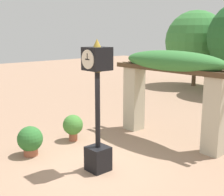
% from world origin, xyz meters
% --- Properties ---
extents(ground_plane, '(60.00, 60.00, 0.00)m').
position_xyz_m(ground_plane, '(0.00, 0.00, 0.00)').
color(ground_plane, '#9E7A60').
extents(pedestal_clock, '(0.58, 0.63, 3.49)m').
position_xyz_m(pedestal_clock, '(0.25, -0.17, 1.72)').
color(pedestal_clock, black).
rests_on(pedestal_clock, ground).
extents(pergola, '(4.58, 1.18, 3.06)m').
position_xyz_m(pergola, '(0.00, 3.20, 2.21)').
color(pergola, '#BCB299').
rests_on(pergola, ground).
extents(potted_plant_near_left, '(0.76, 0.76, 0.90)m').
position_xyz_m(potted_plant_near_left, '(-1.91, -1.02, 0.48)').
color(potted_plant_near_left, '#9E563D').
rests_on(potted_plant_near_left, ground).
extents(potted_plant_near_right, '(0.69, 0.69, 0.90)m').
position_xyz_m(potted_plant_near_right, '(-2.14, 0.69, 0.53)').
color(potted_plant_near_right, '#9E563D').
rests_on(potted_plant_near_right, ground).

